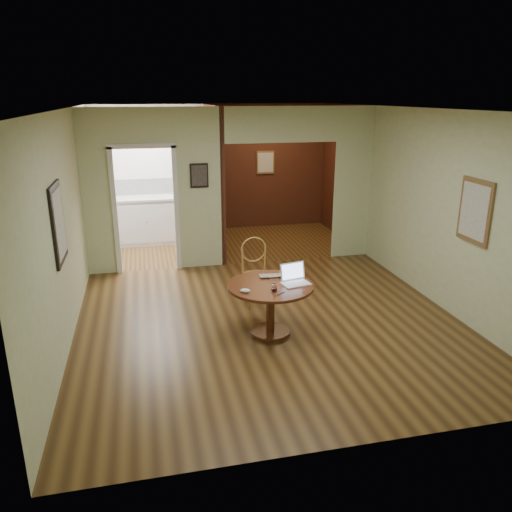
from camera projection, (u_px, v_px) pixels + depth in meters
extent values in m
plane|color=#402812|center=(271.00, 323.00, 6.59)|extent=(5.00, 5.00, 0.00)
plane|color=silver|center=(273.00, 111.00, 5.75)|extent=(5.00, 5.00, 0.00)
plane|color=beige|center=(353.00, 303.00, 3.85)|extent=(5.00, 0.00, 5.00)
plane|color=beige|center=(58.00, 236.00, 5.64)|extent=(0.00, 5.00, 5.00)
plane|color=beige|center=(451.00, 214.00, 6.70)|extent=(0.00, 5.00, 5.00)
cube|color=beige|center=(97.00, 194.00, 8.01)|extent=(0.50, 2.70, 0.04)
cube|color=beige|center=(200.00, 190.00, 8.36)|extent=(0.80, 2.70, 0.04)
cube|color=beige|center=(352.00, 184.00, 8.94)|extent=(0.70, 2.70, 0.04)
plane|color=white|center=(151.00, 174.00, 10.06)|extent=(2.70, 0.00, 2.70)
plane|color=#381B10|center=(265.00, 167.00, 11.05)|extent=(2.70, 0.00, 2.70)
cube|color=#381B10|center=(213.00, 178.00, 9.60)|extent=(0.08, 2.50, 2.70)
cube|color=black|center=(58.00, 224.00, 5.60)|extent=(0.03, 0.70, 0.90)
cube|color=brown|center=(475.00, 211.00, 6.18)|extent=(0.03, 0.60, 0.80)
cube|color=black|center=(199.00, 175.00, 8.26)|extent=(0.30, 0.03, 0.40)
cube|color=silver|center=(265.00, 162.00, 11.00)|extent=(0.40, 0.03, 0.50)
cube|color=white|center=(152.00, 186.00, 10.12)|extent=(2.00, 0.02, 0.32)
cylinder|color=#5C3117|center=(270.00, 332.00, 6.30)|extent=(0.50, 0.50, 0.04)
cylinder|color=#5C3117|center=(270.00, 310.00, 6.21)|extent=(0.11, 0.11, 0.58)
cylinder|color=#5C3117|center=(271.00, 286.00, 6.11)|extent=(1.07, 1.07, 0.04)
cylinder|color=olive|center=(256.00, 276.00, 7.06)|extent=(0.43, 0.43, 0.03)
cylinder|color=olive|center=(249.00, 295.00, 6.95)|extent=(0.03, 0.03, 0.44)
cylinder|color=olive|center=(269.00, 293.00, 7.03)|extent=(0.03, 0.03, 0.44)
cylinder|color=olive|center=(244.00, 287.00, 7.22)|extent=(0.03, 0.03, 0.44)
cylinder|color=olive|center=(263.00, 285.00, 7.29)|extent=(0.03, 0.03, 0.44)
cylinder|color=olive|center=(243.00, 261.00, 7.09)|extent=(0.03, 0.03, 0.35)
cylinder|color=olive|center=(265.00, 259.00, 7.17)|extent=(0.03, 0.03, 0.35)
torus|color=olive|center=(254.00, 249.00, 7.09)|extent=(0.38, 0.04, 0.38)
cube|color=white|center=(296.00, 284.00, 6.11)|extent=(0.37, 0.29, 0.02)
cube|color=silver|center=(296.00, 284.00, 6.08)|extent=(0.30, 0.18, 0.00)
cube|color=white|center=(293.00, 271.00, 6.20)|extent=(0.33, 0.13, 0.22)
cube|color=#919BB9|center=(293.00, 271.00, 6.19)|extent=(0.29, 0.10, 0.18)
imported|color=#B8B8BD|center=(273.00, 277.00, 6.31)|extent=(0.34, 0.24, 0.03)
ellipsoid|color=white|center=(245.00, 291.00, 5.84)|extent=(0.14, 0.11, 0.05)
cylinder|color=navy|center=(281.00, 294.00, 5.81)|extent=(0.12, 0.09, 0.01)
cube|color=white|center=(154.00, 221.00, 10.06)|extent=(2.00, 0.55, 0.90)
cube|color=silver|center=(153.00, 198.00, 9.91)|extent=(2.06, 0.60, 0.04)
sphere|color=#B20C0C|center=(147.00, 222.00, 9.74)|extent=(0.03, 0.03, 0.03)
sphere|color=#B20C0C|center=(198.00, 220.00, 9.95)|extent=(0.03, 0.03, 0.03)
ellipsoid|color=#BDAB8A|center=(193.00, 188.00, 10.03)|extent=(0.33, 0.30, 0.29)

